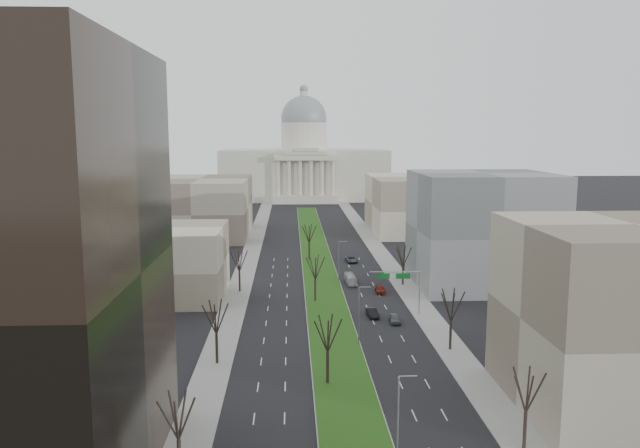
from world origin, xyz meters
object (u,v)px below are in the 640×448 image
object	(u,v)px
car_grey_near	(395,318)
box_van	(351,279)
car_black	(372,313)
car_red	(380,289)
car_grey_far	(351,259)

from	to	relation	value
car_grey_near	box_van	world-z (taller)	box_van
car_grey_near	car_black	distance (m)	4.89
car_black	car_red	bearing A→B (deg)	71.86
car_grey_near	car_red	distance (m)	20.16
car_grey_near	car_grey_far	bearing A→B (deg)	95.52
car_grey_near	box_van	size ratio (longest dim) A/B	0.60
car_grey_near	car_grey_far	world-z (taller)	car_grey_near
car_grey_near	car_grey_far	xyz separation A→B (m)	(-2.56, 50.47, -0.03)
car_red	car_grey_near	bearing A→B (deg)	-88.34
car_grey_near	box_van	distance (m)	28.72
car_grey_near	car_red	size ratio (longest dim) A/B	0.95
car_grey_far	car_grey_near	bearing A→B (deg)	-93.31
car_red	car_black	bearing A→B (deg)	-100.06
car_grey_near	car_black	world-z (taller)	car_black
car_grey_far	box_van	size ratio (longest dim) A/B	0.71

